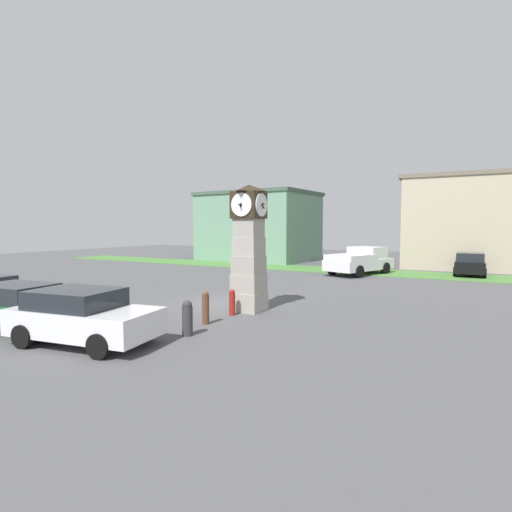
% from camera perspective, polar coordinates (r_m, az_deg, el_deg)
% --- Properties ---
extents(ground_plane, '(80.23, 80.23, 0.00)m').
position_cam_1_polar(ground_plane, '(16.96, -4.85, -6.80)').
color(ground_plane, '#4C4C4F').
extents(clock_tower, '(1.34, 1.41, 4.82)m').
position_cam_1_polar(clock_tower, '(15.21, -1.04, 1.03)').
color(clock_tower, '#A09B91').
rests_on(clock_tower, ground_plane).
extents(bollard_near_tower, '(0.23, 0.23, 0.95)m').
position_cam_1_polar(bollard_near_tower, '(14.70, -3.44, -6.58)').
color(bollard_near_tower, maroon).
rests_on(bollard_near_tower, ground_plane).
extents(bollard_mid_row, '(0.23, 0.23, 1.10)m').
position_cam_1_polar(bollard_mid_row, '(13.44, -7.21, -7.31)').
color(bollard_mid_row, brown).
rests_on(bollard_mid_row, ground_plane).
extents(bollard_far_row, '(0.32, 0.32, 1.07)m').
position_cam_1_polar(bollard_far_row, '(12.14, -9.78, -8.69)').
color(bollard_far_row, '#333338').
rests_on(bollard_far_row, ground_plane).
extents(car_near_tower, '(4.11, 2.18, 1.46)m').
position_cam_1_polar(car_near_tower, '(14.40, -30.45, -6.34)').
color(car_near_tower, '#19602D').
rests_on(car_near_tower, ground_plane).
extents(car_by_building, '(4.31, 2.49, 1.51)m').
position_cam_1_polar(car_by_building, '(12.13, -23.49, -7.85)').
color(car_by_building, silver).
rests_on(car_by_building, ground_plane).
extents(car_silver_hatch, '(1.91, 4.01, 1.55)m').
position_cam_1_polar(car_silver_hatch, '(29.88, 28.23, -0.99)').
color(car_silver_hatch, black).
rests_on(car_silver_hatch, ground_plane).
extents(pickup_truck, '(3.85, 5.58, 1.85)m').
position_cam_1_polar(pickup_truck, '(27.85, 14.57, -0.66)').
color(pickup_truck, silver).
rests_on(pickup_truck, ground_plane).
extents(warehouse_blue_far, '(10.93, 8.38, 6.49)m').
position_cam_1_polar(warehouse_blue_far, '(38.66, 0.39, 4.24)').
color(warehouse_blue_far, gray).
rests_on(warehouse_blue_far, ground_plane).
extents(grass_verge_far, '(48.14, 4.21, 0.04)m').
position_cam_1_polar(grass_verge_far, '(31.16, 5.89, -1.73)').
color(grass_verge_far, '#477A38').
rests_on(grass_verge_far, ground_plane).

